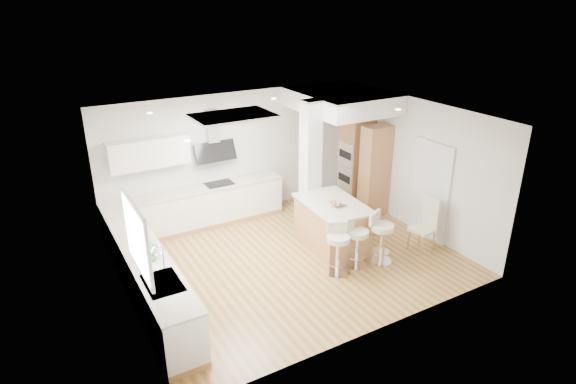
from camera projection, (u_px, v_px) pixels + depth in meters
ground at (290, 258)px, 9.31m from camera, size 6.00×6.00×0.00m
ceiling at (290, 258)px, 9.31m from camera, size 6.00×5.00×0.02m
wall_back at (234, 155)px, 10.77m from camera, size 6.00×0.04×2.80m
wall_left at (121, 229)px, 7.38m from camera, size 0.04×5.00×2.80m
wall_right at (412, 165)px, 10.16m from camera, size 0.04×5.00×2.80m
skylight at (233, 116)px, 8.36m from camera, size 4.10×2.10×0.06m
window_left at (136, 235)px, 6.57m from camera, size 0.06×1.28×1.07m
doorway_right at (430, 192)px, 9.82m from camera, size 0.05×1.00×2.10m
counter_left at (144, 270)px, 8.07m from camera, size 0.63×4.50×1.35m
counter_back at (201, 196)px, 10.40m from camera, size 3.62×0.63×2.50m
pillar at (310, 167)px, 10.01m from camera, size 0.35×0.35×2.80m
soffit at (341, 101)px, 10.40m from camera, size 1.78×2.20×0.40m
oven_column at (363, 166)px, 11.12m from camera, size 0.63×1.21×2.10m
peninsula at (332, 224)px, 9.59m from camera, size 1.16×1.65×1.03m
bar_stool_a at (338, 246)px, 8.62m from camera, size 0.58×0.58×0.97m
bar_stool_b at (357, 240)px, 8.87m from camera, size 0.44×0.44×0.94m
bar_stool_c at (381, 235)px, 8.99m from camera, size 0.60×0.60×1.00m
dining_chair at (426, 222)px, 9.46m from camera, size 0.47×0.47×1.09m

